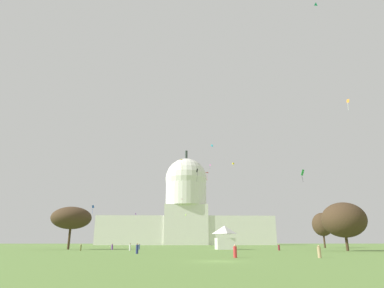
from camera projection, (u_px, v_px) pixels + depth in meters
The scene contains 27 objects.
ground_plane at pixel (218, 261), 33.50m from camera, with size 800.00×800.00×0.00m, color olive.
capitol_building at pixel (186, 211), 223.86m from camera, with size 118.93×29.51×66.22m.
event_tent at pixel (225, 237), 87.87m from camera, with size 5.22×6.42×6.27m.
tree_east_mid at pixel (322, 224), 112.35m from camera, with size 8.53×8.85×11.80m.
tree_west_near at pixel (71, 218), 89.49m from camera, with size 12.32×11.69×11.42m.
tree_east_near at pixel (344, 220), 74.61m from camera, with size 11.46×11.36×10.87m.
person_red_edge_west at pixel (235, 252), 41.42m from camera, with size 0.65×0.65×1.65m.
person_white_mid_left at pixel (130, 247), 75.17m from camera, with size 0.54×0.54×1.67m.
person_tan_deep_crowd at pixel (319, 252), 41.20m from camera, with size 0.62×0.62×1.57m.
person_denim_front_left at pixel (139, 247), 86.85m from camera, with size 0.46×0.46×1.54m.
person_navy_front_right at pixel (137, 249), 55.66m from camera, with size 0.62×0.62×1.73m.
person_maroon_lawn_far_right at pixel (279, 248), 77.09m from camera, with size 0.60×0.60×1.48m.
person_olive_near_tent at pixel (81, 248), 73.56m from camera, with size 0.43×0.43×1.55m.
person_purple_back_center at pixel (112, 247), 84.09m from camera, with size 0.61×0.61×1.54m.
kite_violet_low at pixel (136, 215), 185.94m from camera, with size 0.59×0.91×3.65m.
kite_green_mid at pixel (303, 173), 79.05m from camera, with size 0.89×0.73×3.10m.
kite_magenta_high at pixel (210, 166), 183.45m from camera, with size 0.51×0.48×2.51m.
kite_cyan_high at pixel (212, 146), 202.09m from camera, with size 1.43×1.36×2.53m.
kite_gold_mid at pixel (182, 162), 119.44m from camera, with size 1.35×1.30×3.86m.
kite_yellow_high at pixel (233, 164), 177.53m from camera, with size 1.13×1.14×2.20m.
kite_pink_mid at pixel (182, 200), 192.50m from camera, with size 1.48×0.74×2.37m.
kite_red_mid at pixel (207, 173), 152.92m from camera, with size 1.74×1.23×3.95m.
kite_blue_low at pixel (93, 207), 119.06m from camera, with size 0.86×0.42×2.97m.
kite_turquoise_high at pixel (314, 7), 80.37m from camera, with size 1.28×1.35×0.19m.
kite_orange_mid at pixel (348, 102), 75.84m from camera, with size 0.59×0.45×2.77m.
kite_black_mid at pixel (197, 171), 113.13m from camera, with size 0.78×1.07×4.65m.
kite_lime_low at pixel (186, 215), 175.65m from camera, with size 0.64×0.92×0.99m.
Camera 1 is at (-3.99, -35.50, 1.94)m, focal length 30.10 mm.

